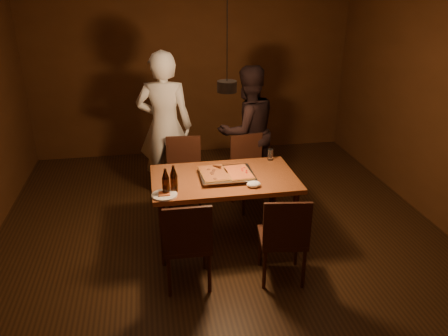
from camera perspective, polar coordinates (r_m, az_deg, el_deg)
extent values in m
plane|color=#361F0E|center=(4.71, 0.33, -10.65)|extent=(6.00, 6.00, 0.00)
plane|color=#502B12|center=(6.99, -4.22, 13.09)|extent=(5.00, 0.00, 5.00)
cube|color=#964E26|center=(4.55, 0.00, -1.44)|extent=(1.50, 0.90, 0.05)
cylinder|color=#38190F|center=(4.35, -7.95, -8.60)|extent=(0.06, 0.06, 0.70)
cylinder|color=#38190F|center=(4.57, 9.20, -7.00)|extent=(0.06, 0.06, 0.70)
cylinder|color=#38190F|center=(4.99, -8.37, -4.16)|extent=(0.06, 0.06, 0.70)
cylinder|color=#38190F|center=(5.18, 6.59, -2.97)|extent=(0.06, 0.06, 0.70)
cube|color=#38190F|center=(5.31, -5.21, -1.27)|extent=(0.46, 0.46, 0.04)
cube|color=#38190F|center=(5.39, -5.29, 1.88)|extent=(0.42, 0.07, 0.45)
cube|color=#38190F|center=(5.37, 3.66, -0.94)|extent=(0.49, 0.49, 0.04)
cube|color=#38190F|center=(5.44, 2.91, 2.14)|extent=(0.42, 0.11, 0.45)
cube|color=#38190F|center=(4.05, -4.86, -9.71)|extent=(0.43, 0.43, 0.04)
cube|color=#38190F|center=(3.76, -4.73, -8.20)|extent=(0.42, 0.04, 0.45)
cube|color=#38190F|center=(4.15, 7.61, -8.98)|extent=(0.47, 0.47, 0.04)
cube|color=#38190F|center=(3.86, 8.25, -7.47)|extent=(0.42, 0.09, 0.45)
cube|color=silver|center=(4.52, 0.35, -0.98)|extent=(0.55, 0.45, 0.05)
cube|color=maroon|center=(4.49, -1.34, -0.65)|extent=(0.29, 0.43, 0.02)
cube|color=gold|center=(4.51, 1.93, -0.54)|extent=(0.27, 0.40, 0.02)
cylinder|color=black|center=(4.17, -7.58, -2.41)|extent=(0.07, 0.07, 0.17)
cone|color=black|center=(4.12, -7.68, -0.73)|extent=(0.07, 0.07, 0.10)
cylinder|color=black|center=(4.23, -6.56, -1.97)|extent=(0.07, 0.07, 0.17)
cone|color=black|center=(4.18, -6.65, -0.31)|extent=(0.07, 0.07, 0.10)
cylinder|color=silver|center=(4.34, -6.49, -1.74)|extent=(0.07, 0.07, 0.11)
cylinder|color=silver|center=(4.98, 6.08, 1.75)|extent=(0.06, 0.06, 0.13)
cylinder|color=white|center=(4.19, -7.79, -3.51)|extent=(0.25, 0.25, 0.02)
cube|color=gold|center=(4.18, -7.80, -3.34)|extent=(0.11, 0.09, 0.01)
ellipsoid|color=white|center=(4.32, 3.90, -2.13)|extent=(0.14, 0.11, 0.06)
imported|color=silver|center=(5.55, -7.74, 5.39)|extent=(0.76, 0.56, 1.89)
imported|color=black|center=(5.67, 3.06, 4.87)|extent=(0.97, 0.85, 1.68)
cylinder|color=black|center=(4.01, 0.39, 10.60)|extent=(0.18, 0.18, 0.10)
cylinder|color=black|center=(3.92, 0.41, 18.46)|extent=(0.01, 0.01, 1.00)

